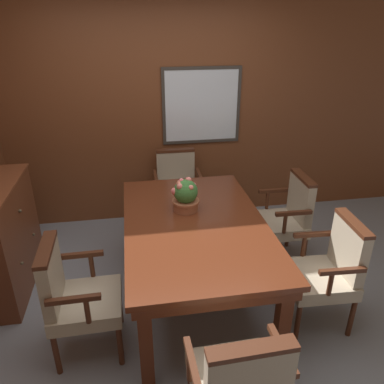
{
  "coord_description": "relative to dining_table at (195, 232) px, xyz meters",
  "views": [
    {
      "loc": [
        -0.33,
        -2.44,
        2.27
      ],
      "look_at": [
        0.14,
        0.33,
        0.96
      ],
      "focal_mm": 35.0,
      "sensor_mm": 36.0,
      "label": 1
    }
  ],
  "objects": [
    {
      "name": "chair_right_near",
      "position": [
        0.98,
        -0.44,
        -0.17
      ],
      "size": [
        0.52,
        0.54,
        0.91
      ],
      "rotation": [
        0.0,
        0.0,
        -1.62
      ],
      "color": "#472314",
      "rests_on": "ground_plane"
    },
    {
      "name": "chair_head_near",
      "position": [
        0.01,
        -1.3,
        -0.17
      ],
      "size": [
        0.54,
        0.51,
        0.91
      ],
      "rotation": [
        0.0,
        0.0,
        3.17
      ],
      "color": "#472314",
      "rests_on": "ground_plane"
    },
    {
      "name": "chair_head_far",
      "position": [
        0.02,
        1.28,
        -0.17
      ],
      "size": [
        0.53,
        0.5,
        0.91
      ],
      "rotation": [
        0.0,
        0.0,
        -0.01
      ],
      "color": "#472314",
      "rests_on": "ground_plane"
    },
    {
      "name": "ground_plane",
      "position": [
        -0.14,
        -0.18,
        -0.67
      ],
      "size": [
        14.0,
        14.0,
        0.0
      ],
      "primitive_type": "plane",
      "color": "gray"
    },
    {
      "name": "sideboard_cabinet",
      "position": [
        -1.66,
        0.42,
        -0.16
      ],
      "size": [
        0.43,
        1.05,
        1.01
      ],
      "color": "brown",
      "rests_on": "ground_plane"
    },
    {
      "name": "chair_left_near",
      "position": [
        -0.94,
        -0.43,
        -0.17
      ],
      "size": [
        0.5,
        0.53,
        0.91
      ],
      "rotation": [
        0.0,
        0.0,
        1.58
      ],
      "color": "#472314",
      "rests_on": "ground_plane"
    },
    {
      "name": "chair_right_far",
      "position": [
        0.98,
        0.42,
        -0.17
      ],
      "size": [
        0.5,
        0.53,
        0.91
      ],
      "rotation": [
        0.0,
        0.0,
        -1.59
      ],
      "color": "#472314",
      "rests_on": "ground_plane"
    },
    {
      "name": "potted_plant",
      "position": [
        -0.04,
        0.23,
        0.23
      ],
      "size": [
        0.24,
        0.23,
        0.29
      ],
      "color": "#9E5638",
      "rests_on": "dining_table"
    },
    {
      "name": "wall_back",
      "position": [
        -0.13,
        1.6,
        0.56
      ],
      "size": [
        7.2,
        0.08,
        2.45
      ],
      "color": "brown",
      "rests_on": "ground_plane"
    },
    {
      "name": "dining_table",
      "position": [
        0.0,
        0.0,
        0.0
      ],
      "size": [
        1.14,
        1.83,
        0.76
      ],
      "color": "#562614",
      "rests_on": "ground_plane"
    }
  ]
}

